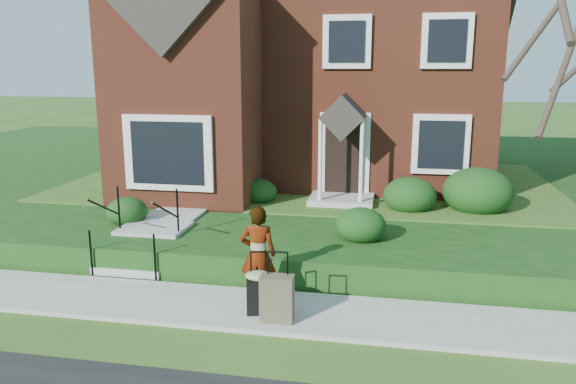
% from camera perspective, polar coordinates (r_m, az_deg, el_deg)
% --- Properties ---
extents(ground, '(120.00, 120.00, 0.00)m').
position_cam_1_polar(ground, '(9.67, -5.03, -11.90)').
color(ground, '#2D5119').
rests_on(ground, ground).
extents(sidewalk, '(60.00, 1.60, 0.08)m').
position_cam_1_polar(sidewalk, '(9.65, -5.03, -11.69)').
color(sidewalk, '#9E9B93').
rests_on(sidewalk, ground).
extents(terrace, '(44.00, 20.00, 0.60)m').
position_cam_1_polar(terrace, '(19.76, 15.07, 1.41)').
color(terrace, '#15390F').
rests_on(terrace, ground).
extents(walkway, '(1.20, 6.00, 0.06)m').
position_cam_1_polar(walkway, '(14.72, -9.19, -0.77)').
color(walkway, '#9E9B93').
rests_on(walkway, terrace).
extents(main_house, '(10.40, 10.20, 9.40)m').
position_cam_1_polar(main_house, '(18.29, 2.49, 16.59)').
color(main_house, maroon).
rests_on(main_house, terrace).
extents(front_steps, '(1.40, 2.02, 1.50)m').
position_cam_1_polar(front_steps, '(11.96, -14.29, -4.94)').
color(front_steps, '#9E9B93').
rests_on(front_steps, ground).
extents(foundation_shrubs, '(10.12, 4.18, 1.17)m').
position_cam_1_polar(foundation_shrubs, '(13.76, 3.07, 0.46)').
color(foundation_shrubs, black).
rests_on(foundation_shrubs, terrace).
extents(woman, '(0.66, 0.47, 1.68)m').
position_cam_1_polar(woman, '(9.50, -3.08, -6.35)').
color(woman, '#999999').
rests_on(woman, sidewalk).
extents(suitcase_black, '(0.51, 0.45, 1.04)m').
position_cam_1_polar(suitcase_black, '(9.19, -3.00, -9.91)').
color(suitcase_black, black).
rests_on(suitcase_black, sidewalk).
extents(suitcase_olive, '(0.53, 0.31, 1.13)m').
position_cam_1_polar(suitcase_olive, '(8.95, -1.13, -10.76)').
color(suitcase_olive, brown).
rests_on(suitcase_olive, sidewalk).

